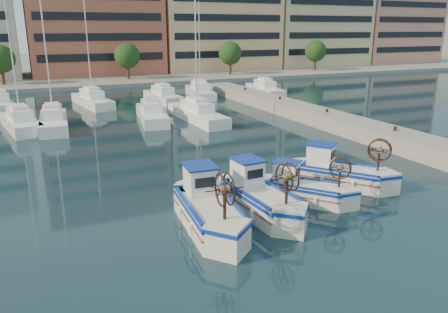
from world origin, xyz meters
TOP-DOWN VIEW (x-y plane):
  - ground at (0.00, 0.00)m, footprint 300.00×300.00m
  - quay at (13.00, 8.00)m, footprint 3.00×60.00m
  - waterfront at (9.23, 65.04)m, footprint 180.00×40.00m
  - hill_east at (140.00, 110.00)m, footprint 160.00×160.00m
  - yacht_marina at (-2.30, 27.81)m, footprint 39.98×23.44m
  - fishing_boat_a at (-4.54, -0.86)m, footprint 2.47×5.15m
  - fishing_boat_b at (-1.78, -0.47)m, footprint 2.28×4.89m
  - fishing_boat_c at (0.95, -0.10)m, footprint 3.68×3.97m
  - fishing_boat_d at (4.00, 0.98)m, footprint 4.21×4.63m

SIDE VIEW (x-z plane):
  - ground at x=0.00m, z-range 0.00..0.00m
  - hill_east at x=140.00m, z-range -25.00..25.00m
  - yacht_marina at x=-2.30m, z-range -5.22..6.28m
  - quay at x=13.00m, z-range 0.00..1.20m
  - fishing_boat_c at x=0.95m, z-range -0.56..1.93m
  - fishing_boat_d at x=4.00m, z-range -0.65..2.24m
  - fishing_boat_b at x=-1.78m, z-range -0.67..2.33m
  - fishing_boat_a at x=-4.54m, z-range -0.71..2.45m
  - waterfront at x=9.23m, z-range -1.70..23.90m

